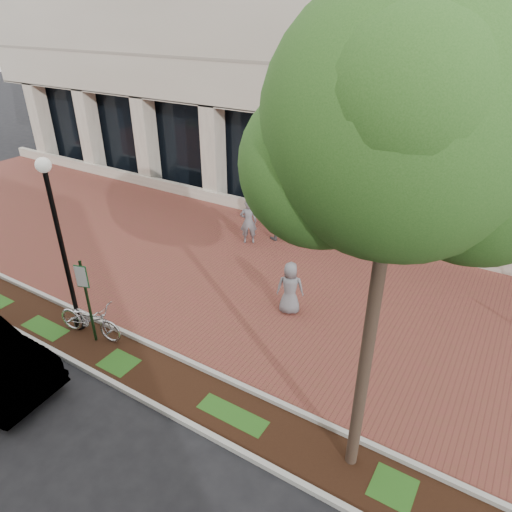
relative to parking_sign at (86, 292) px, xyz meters
The scene contains 12 objects.
ground 5.93m from the parking_sign, 62.72° to the left, with size 120.00×120.00×0.00m, color black.
brick_plaza 5.93m from the parking_sign, 62.72° to the left, with size 40.00×9.00×0.01m, color brown.
planting_strip 3.04m from the parking_sign, ahead, with size 40.00×1.50×0.01m, color black.
curb_plaza_side 3.07m from the parking_sign, 12.69° to the left, with size 40.00×0.12×0.12m, color #AEAEA4.
curb_street_side 3.15m from the parking_sign, 19.10° to the right, with size 40.00×0.12×0.12m, color #AEAEA4.
parking_sign is the anchor object (origin of this frame).
lamppost 1.42m from the parking_sign, 168.49° to the left, with size 0.36×0.36×4.79m.
street_tree 8.57m from the parking_sign, ahead, with size 4.38×3.65×8.30m.
locked_bicycle 1.06m from the parking_sign, 153.62° to the left, with size 0.69×1.98×1.04m, color silver.
pedestrian_left 7.04m from the parking_sign, 87.13° to the left, with size 0.62×0.41×1.70m, color slate.
pedestrian_mid 7.94m from the parking_sign, 81.93° to the left, with size 0.97×0.76×2.01m, color #5B5B5F.
pedestrian_right 5.44m from the parking_sign, 45.98° to the left, with size 0.78×0.51×1.59m, color slate.
Camera 1 is at (6.01, -10.98, 7.75)m, focal length 32.00 mm.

